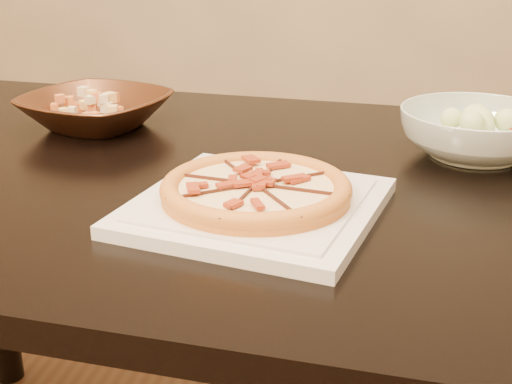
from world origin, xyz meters
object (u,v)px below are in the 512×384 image
pizza (256,189)px  salad_bowl (476,133)px  bronze_bowl (96,111)px  plate (256,206)px  dining_table (208,225)px

pizza → salad_bowl: bearing=44.9°
pizza → bronze_bowl: 0.50m
salad_bowl → plate: bearing=-135.1°
salad_bowl → pizza: bearing=-135.1°
bronze_bowl → pizza: bearing=-43.3°
dining_table → pizza: size_ratio=6.06×
dining_table → plate: bearing=-56.2°
pizza → dining_table: bearing=123.8°
plate → salad_bowl: salad_bowl is taller
plate → bronze_bowl: size_ratio=1.42×
plate → bronze_bowl: (-0.37, 0.34, 0.02)m
pizza → bronze_bowl: size_ratio=0.99×
dining_table → salad_bowl: 0.46m
plate → salad_bowl: (0.30, 0.30, 0.03)m
dining_table → pizza: (0.11, -0.16, 0.13)m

